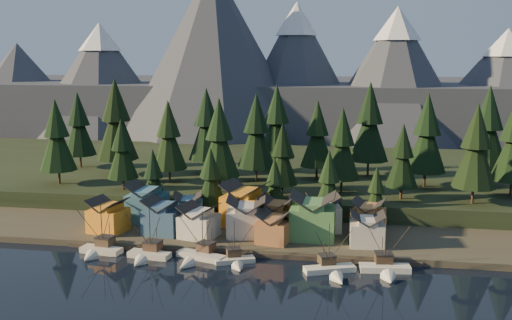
% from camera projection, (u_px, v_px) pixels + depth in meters
% --- Properties ---
extents(ground, '(500.00, 500.00, 0.00)m').
position_uv_depth(ground, '(222.00, 282.00, 112.29)').
color(ground, black).
rests_on(ground, ground).
extents(shore_strip, '(400.00, 50.00, 1.50)m').
position_uv_depth(shore_strip, '(256.00, 221.00, 150.98)').
color(shore_strip, '#3C382C').
rests_on(shore_strip, ground).
extents(hillside, '(420.00, 100.00, 6.00)m').
position_uv_depth(hillside, '(279.00, 175.00, 199.12)').
color(hillside, black).
rests_on(hillside, ground).
extents(dock, '(80.00, 4.00, 1.00)m').
position_uv_depth(dock, '(238.00, 252.00, 128.22)').
color(dock, '#4E4137').
rests_on(dock, ground).
extents(mountain_ridge, '(560.00, 190.00, 90.00)m').
position_uv_depth(mountain_ridge, '(300.00, 90.00, 315.67)').
color(mountain_ridge, '#484E5D').
rests_on(mountain_ridge, ground).
extents(boat_0, '(10.05, 10.69, 12.45)m').
position_uv_depth(boat_0, '(98.00, 244.00, 127.51)').
color(boat_0, beige).
rests_on(boat_0, ground).
extents(boat_1, '(10.02, 10.66, 12.24)m').
position_uv_depth(boat_1, '(147.00, 248.00, 124.53)').
color(boat_1, beige).
rests_on(boat_1, ground).
extents(boat_2, '(11.95, 12.40, 11.92)m').
position_uv_depth(boat_2, '(198.00, 251.00, 123.61)').
color(boat_2, beige).
rests_on(boat_2, ground).
extents(boat_3, '(9.18, 9.61, 10.20)m').
position_uv_depth(boat_3, '(236.00, 255.00, 121.51)').
color(boat_3, beige).
rests_on(boat_3, ground).
extents(boat_5, '(11.25, 11.60, 11.29)m').
position_uv_depth(boat_5, '(332.00, 264.00, 115.96)').
color(boat_5, silver).
rests_on(boat_5, ground).
extents(boat_6, '(10.89, 11.66, 12.38)m').
position_uv_depth(boat_6, '(386.00, 262.00, 116.33)').
color(boat_6, white).
rests_on(boat_6, ground).
extents(house_front_0, '(9.66, 9.31, 8.24)m').
position_uv_depth(house_front_0, '(108.00, 214.00, 138.96)').
color(house_front_0, orange).
rests_on(house_front_0, shore_strip).
extents(house_front_1, '(9.30, 9.00, 8.75)m').
position_uv_depth(house_front_1, '(163.00, 215.00, 137.56)').
color(house_front_1, '#315375').
rests_on(house_front_1, shore_strip).
extents(house_front_2, '(9.75, 9.79, 7.87)m').
position_uv_depth(house_front_2, '(199.00, 220.00, 134.70)').
color(house_front_2, beige).
rests_on(house_front_2, shore_strip).
extents(house_front_3, '(10.18, 9.82, 9.27)m').
position_uv_depth(house_front_3, '(246.00, 216.00, 135.78)').
color(house_front_3, beige).
rests_on(house_front_3, shore_strip).
extents(house_front_4, '(8.31, 8.77, 7.24)m').
position_uv_depth(house_front_4, '(274.00, 226.00, 131.11)').
color(house_front_4, '#A36539').
rests_on(house_front_4, shore_strip).
extents(house_front_5, '(10.45, 9.53, 10.80)m').
position_uv_depth(house_front_5, '(313.00, 215.00, 133.54)').
color(house_front_5, '#4D884A').
rests_on(house_front_5, shore_strip).
extents(house_front_6, '(7.96, 7.56, 7.66)m').
position_uv_depth(house_front_6, '(367.00, 228.00, 128.73)').
color(house_front_6, beige).
rests_on(house_front_6, shore_strip).
extents(house_back_0, '(9.62, 9.26, 10.23)m').
position_uv_depth(house_back_0, '(147.00, 201.00, 147.57)').
color(house_back_0, teal).
rests_on(house_back_0, shore_strip).
extents(house_back_1, '(8.63, 8.70, 8.13)m').
position_uv_depth(house_back_1, '(188.00, 208.00, 145.24)').
color(house_back_1, '#376382').
rests_on(house_back_1, shore_strip).
extents(house_back_2, '(12.26, 11.63, 11.00)m').
position_uv_depth(house_back_2, '(245.00, 203.00, 144.01)').
color(house_back_2, orange).
rests_on(house_back_2, shore_strip).
extents(house_back_3, '(9.45, 8.67, 8.58)m').
position_uv_depth(house_back_3, '(277.00, 213.00, 139.52)').
color(house_back_3, olive).
rests_on(house_back_3, shore_strip).
extents(house_back_4, '(9.43, 9.18, 8.76)m').
position_uv_depth(house_back_4, '(323.00, 212.00, 139.86)').
color(house_back_4, silver).
rests_on(house_back_4, shore_strip).
extents(house_back_5, '(8.90, 8.97, 8.36)m').
position_uv_depth(house_back_5, '(368.00, 216.00, 137.38)').
color(house_back_5, '#B0773E').
rests_on(house_back_5, shore_strip).
extents(tree_hill_0, '(11.04, 11.04, 25.71)m').
position_uv_depth(tree_hill_0, '(57.00, 138.00, 169.29)').
color(tree_hill_0, '#332319').
rests_on(tree_hill_0, hillside).
extents(tree_hill_1, '(13.44, 13.44, 31.30)m').
position_uv_depth(tree_hill_1, '(116.00, 122.00, 182.32)').
color(tree_hill_1, '#332319').
rests_on(tree_hill_1, hillside).
extents(tree_hill_2, '(8.85, 8.85, 20.62)m').
position_uv_depth(tree_hill_2, '(122.00, 151.00, 162.32)').
color(tree_hill_2, '#332319').
rests_on(tree_hill_2, hillside).
extents(tree_hill_3, '(10.77, 10.77, 25.10)m').
position_uv_depth(tree_hill_3, '(169.00, 138.00, 171.91)').
color(tree_hill_3, '#332319').
rests_on(tree_hill_3, hillside).
extents(tree_hill_4, '(12.08, 12.08, 28.15)m').
position_uv_depth(tree_hill_4, '(207.00, 127.00, 184.87)').
color(tree_hill_4, '#332319').
rests_on(tree_hill_4, hillside).
extents(tree_hill_5, '(11.48, 11.48, 26.73)m').
position_uv_depth(tree_hill_5, '(219.00, 141.00, 159.12)').
color(tree_hill_5, '#332319').
rests_on(tree_hill_5, hillside).
extents(tree_hill_6, '(11.69, 11.69, 27.24)m').
position_uv_depth(tree_hill_6, '(256.00, 133.00, 172.33)').
color(tree_hill_6, '#332319').
rests_on(tree_hill_6, hillside).
extents(tree_hill_7, '(8.63, 8.63, 20.11)m').
position_uv_depth(tree_hill_7, '(282.00, 157.00, 154.89)').
color(tree_hill_7, '#332319').
rests_on(tree_hill_7, hillside).
extents(tree_hill_8, '(10.66, 10.66, 24.83)m').
position_uv_depth(tree_hill_8, '(317.00, 136.00, 176.43)').
color(tree_hill_8, '#332319').
rests_on(tree_hill_8, hillside).
extents(tree_hill_9, '(10.35, 10.35, 24.11)m').
position_uv_depth(tree_hill_9, '(342.00, 146.00, 158.70)').
color(tree_hill_9, '#332319').
rests_on(tree_hill_9, hillside).
extents(tree_hill_10, '(12.97, 12.97, 30.20)m').
position_uv_depth(tree_hill_10, '(369.00, 125.00, 181.07)').
color(tree_hill_10, '#332319').
rests_on(tree_hill_10, hillside).
extents(tree_hill_11, '(8.80, 8.80, 20.50)m').
position_uv_depth(tree_hill_11, '(402.00, 158.00, 151.60)').
color(tree_hill_11, '#332319').
rests_on(tree_hill_11, hillside).
extents(tree_hill_12, '(11.88, 11.88, 27.68)m').
position_uv_depth(tree_hill_12, '(427.00, 136.00, 165.13)').
color(tree_hill_12, '#332319').
rests_on(tree_hill_12, hillside).
extents(tree_hill_13, '(11.25, 11.25, 26.21)m').
position_uv_depth(tree_hill_13, '(476.00, 149.00, 146.18)').
color(tree_hill_13, '#332319').
rests_on(tree_hill_13, hillside).
extents(tree_hill_14, '(12.78, 12.78, 29.76)m').
position_uv_depth(tree_hill_14, '(488.00, 131.00, 167.82)').
color(tree_hill_14, '#332319').
rests_on(tree_hill_14, hillside).
extents(tree_hill_15, '(12.43, 12.43, 28.95)m').
position_uv_depth(tree_hill_15, '(277.00, 124.00, 188.01)').
color(tree_hill_15, '#332319').
rests_on(tree_hill_15, hillside).
extents(tree_hill_16, '(11.22, 11.22, 26.14)m').
position_uv_depth(tree_hill_16, '(79.00, 126.00, 195.46)').
color(tree_hill_16, '#332319').
rests_on(tree_hill_16, hillside).
extents(tree_shore_0, '(7.74, 7.74, 18.04)m').
position_uv_depth(tree_shore_0, '(153.00, 179.00, 153.66)').
color(tree_shore_0, '#332319').
rests_on(tree_shore_0, shore_strip).
extents(tree_shore_1, '(8.06, 8.06, 18.78)m').
position_uv_depth(tree_shore_1, '(211.00, 179.00, 150.98)').
color(tree_shore_1, '#332319').
rests_on(tree_shore_1, shore_strip).
extents(tree_shore_2, '(7.16, 7.16, 16.68)m').
position_uv_depth(tree_shore_2, '(275.00, 186.00, 148.42)').
color(tree_shore_2, '#332319').
rests_on(tree_shore_2, shore_strip).
extents(tree_shore_3, '(8.19, 8.19, 19.07)m').
position_uv_depth(tree_shore_3, '(329.00, 183.00, 145.91)').
color(tree_shore_3, '#332319').
rests_on(tree_shore_3, shore_strip).
extents(tree_shore_4, '(6.51, 6.51, 15.16)m').
position_uv_depth(tree_shore_4, '(376.00, 193.00, 144.34)').
color(tree_shore_4, '#332319').
rests_on(tree_shore_4, shore_strip).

